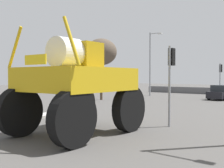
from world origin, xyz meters
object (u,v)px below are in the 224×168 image
at_px(sedan_ahead, 222,93).
at_px(traffic_signal_far_left, 220,73).
at_px(bare_tree_left, 101,52).
at_px(oversize_sprayer, 76,85).
at_px(traffic_signal_near_left, 58,75).
at_px(traffic_signal_near_right, 171,68).
at_px(streetlight_far_left, 151,61).

bearing_deg(sedan_ahead, traffic_signal_far_left, 38.06).
bearing_deg(bare_tree_left, oversize_sprayer, -52.39).
distance_m(traffic_signal_near_left, traffic_signal_far_left, 18.68).
bearing_deg(traffic_signal_far_left, sedan_ahead, -58.64).
distance_m(traffic_signal_near_right, traffic_signal_far_left, 18.24).
distance_m(oversize_sprayer, traffic_signal_far_left, 22.10).
distance_m(sedan_ahead, traffic_signal_far_left, 2.23).
bearing_deg(streetlight_far_left, traffic_signal_near_left, -80.11).
height_order(oversize_sprayer, streetlight_far_left, streetlight_far_left).
distance_m(oversize_sprayer, streetlight_far_left, 23.36).
relative_size(oversize_sprayer, traffic_signal_near_right, 1.45).
bearing_deg(bare_tree_left, sedan_ahead, 40.28).
distance_m(oversize_sprayer, traffic_signal_near_right, 4.78).
bearing_deg(bare_tree_left, traffic_signal_near_left, -66.13).
distance_m(sedan_ahead, traffic_signal_near_right, 17.56).
xyz_separation_m(oversize_sprayer, streetlight_far_left, (-9.15, 21.37, 2.27)).
distance_m(sedan_ahead, streetlight_far_left, 9.37).
xyz_separation_m(sedan_ahead, streetlight_far_left, (-8.64, 0.03, 3.63)).
height_order(traffic_signal_near_right, streetlight_far_left, streetlight_far_left).
bearing_deg(sedan_ahead, traffic_signal_near_right, -164.08).
height_order(traffic_signal_far_left, streetlight_far_left, streetlight_far_left).
bearing_deg(traffic_signal_near_right, sedan_ahead, 99.22).
bearing_deg(streetlight_far_left, traffic_signal_far_left, 4.90).
height_order(oversize_sprayer, traffic_signal_far_left, oversize_sprayer).
bearing_deg(oversize_sprayer, bare_tree_left, 35.19).
height_order(streetlight_far_left, bare_tree_left, streetlight_far_left).
xyz_separation_m(sedan_ahead, traffic_signal_near_left, (-5.64, -17.20, 1.77)).
relative_size(traffic_signal_near_left, streetlight_far_left, 0.44).
bearing_deg(traffic_signal_far_left, bare_tree_left, -135.90).
relative_size(traffic_signal_far_left, streetlight_far_left, 0.48).
height_order(traffic_signal_near_left, traffic_signal_far_left, traffic_signal_far_left).
bearing_deg(streetlight_far_left, traffic_signal_near_right, -56.45).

